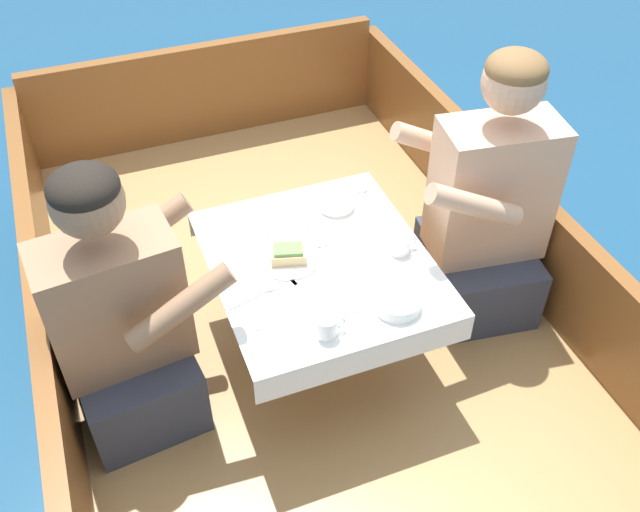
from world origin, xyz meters
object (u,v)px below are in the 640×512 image
object	(u,v)px
person_port	(123,324)
coffee_cup_starboard	(400,245)
person_starboard	(486,213)
sandwich	(288,254)
coffee_cup_port	(327,326)

from	to	relation	value
person_port	coffee_cup_starboard	bearing A→B (deg)	-9.52
person_port	person_starboard	xyz separation A→B (m)	(1.29, 0.04, 0.03)
person_port	coffee_cup_starboard	world-z (taller)	person_port
sandwich	coffee_cup_starboard	xyz separation A→B (m)	(0.36, -0.09, -0.00)
person_starboard	coffee_cup_port	bearing A→B (deg)	33.01
person_port	coffee_cup_port	xyz separation A→B (m)	(0.55, -0.30, 0.09)
person_port	sandwich	distance (m)	0.56
sandwich	coffee_cup_port	bearing A→B (deg)	-89.92
sandwich	person_starboard	bearing A→B (deg)	0.35
coffee_cup_port	coffee_cup_starboard	bearing A→B (deg)	35.33
sandwich	coffee_cup_starboard	bearing A→B (deg)	-13.60
sandwich	coffee_cup_starboard	distance (m)	0.37
person_port	person_starboard	size ratio (longest dim) A/B	0.93
coffee_cup_port	coffee_cup_starboard	size ratio (longest dim) A/B	0.95
coffee_cup_port	coffee_cup_starboard	world-z (taller)	coffee_cup_port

